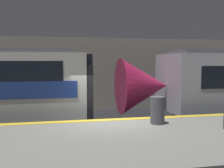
# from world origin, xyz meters

# --- Properties ---
(ground_plane) EXTENTS (120.00, 120.00, 0.00)m
(ground_plane) POSITION_xyz_m (0.00, 0.00, 0.00)
(ground_plane) COLOR black
(platform) EXTENTS (40.00, 4.26, 1.10)m
(platform) POSITION_xyz_m (0.00, -2.13, 0.54)
(platform) COLOR slate
(platform) RESTS_ON ground
(station_rear_barrier) EXTENTS (50.00, 0.15, 4.41)m
(station_rear_barrier) POSITION_xyz_m (0.00, 7.25, 2.20)
(station_rear_barrier) COLOR #B2AD9E
(station_rear_barrier) RESTS_ON ground
(trash_bin) EXTENTS (0.44, 0.44, 0.85)m
(trash_bin) POSITION_xyz_m (1.33, -0.95, 1.51)
(trash_bin) COLOR #4C4C51
(trash_bin) RESTS_ON platform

